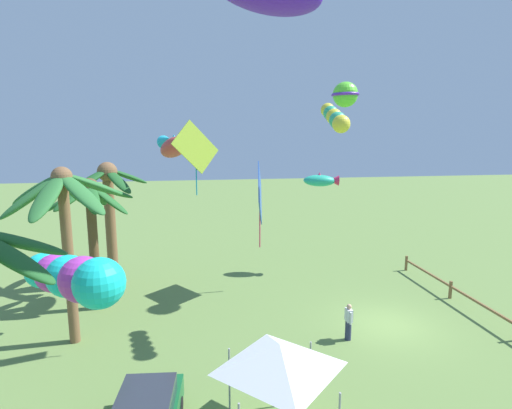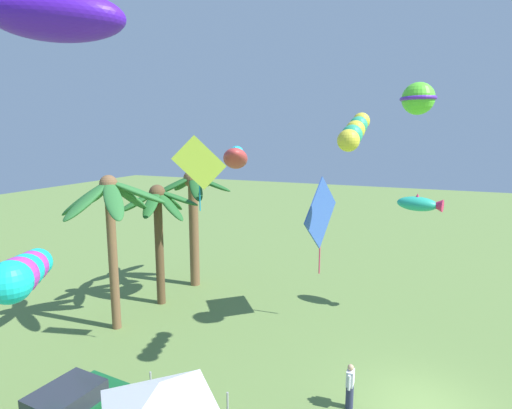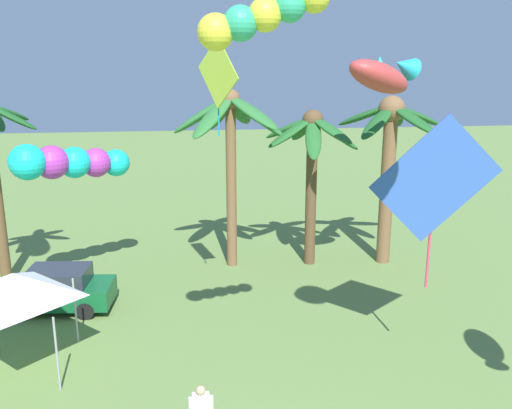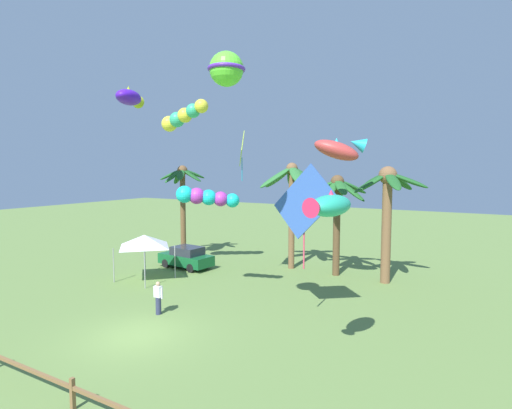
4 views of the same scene
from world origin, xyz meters
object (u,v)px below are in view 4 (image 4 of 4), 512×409
Objects in this scene: palm_tree_3 at (337,198)px; kite_fish_6 at (329,205)px; kite_fish_1 at (339,149)px; palm_tree_2 at (292,185)px; parked_car_0 at (186,257)px; kite_tube_7 at (206,197)px; kite_ball_2 at (226,69)px; kite_diamond_4 at (304,203)px; palm_tree_0 at (388,198)px; kite_fish_5 at (130,98)px; spectator_0 at (158,298)px; palm_tree_1 at (183,188)px; kite_diamond_0 at (242,149)px; kite_tube_3 at (183,116)px; festival_tent at (144,241)px.

palm_tree_3 reaches higher than kite_fish_6.
kite_fish_1 reaches higher than kite_fish_6.
parked_car_0 is (-6.42, -3.59, -5.04)m from palm_tree_2.
palm_tree_3 is 1.72× the size of kite_tube_7.
kite_ball_2 reaches higher than kite_diamond_4.
palm_tree_0 is at bearing -4.03° from palm_tree_3.
kite_fish_5 is 8.40m from kite_tube_7.
kite_fish_1 is at bearing -2.85° from parked_car_0.
kite_diamond_4 reaches higher than spectator_0.
palm_tree_1 is at bearing 135.70° from kite_ball_2.
kite_diamond_0 is 8.49m from kite_fish_5.
palm_tree_0 is 2.24× the size of kite_fish_5.
parked_car_0 is at bearing 129.47° from kite_tube_3.
kite_ball_2 reaches higher than kite_fish_6.
kite_tube_7 is at bearing -17.66° from palm_tree_1.
kite_fish_1 is at bearing 48.78° from spectator_0.
kite_tube_3 is at bearing -50.53° from parked_car_0.
parked_car_0 is at bearing 54.64° from kite_fish_5.
palm_tree_0 is 1.86× the size of kite_tube_7.
parked_car_0 is 1.06× the size of kite_tube_7.
palm_tree_0 is 12.57m from kite_fish_6.
palm_tree_1 is at bearing 162.34° from kite_tube_7.
kite_fish_1 is at bearing 10.03° from kite_fish_5.
palm_tree_1 is at bearing 109.56° from festival_tent.
parked_car_0 is at bearing 136.47° from kite_ball_2.
palm_tree_0 is 13.20m from kite_tube_3.
kite_tube_7 is (-10.68, 2.28, -3.08)m from kite_fish_1.
kite_tube_7 reaches higher than festival_tent.
festival_tent reaches higher than parked_car_0.
kite_fish_5 is (0.42, -5.53, 6.04)m from palm_tree_1.
kite_ball_2 is at bearing -43.53° from parked_car_0.
spectator_0 reaches higher than parked_car_0.
kite_fish_5 is at bearing 155.03° from festival_tent.
kite_ball_2 is at bearing -104.88° from palm_tree_0.
palm_tree_0 is 14.03m from parked_car_0.
kite_fish_1 is at bearing -70.40° from palm_tree_3.
palm_tree_2 is 1.12× the size of palm_tree_3.
palm_tree_2 is 9.84m from kite_diamond_4.
kite_tube_3 is 9.56m from kite_fish_5.
palm_tree_2 is at bearing 81.43° from kite_diamond_0.
kite_tube_3 is 8.66m from kite_fish_6.
parked_car_0 is at bearing 155.31° from kite_diamond_4.
palm_tree_1 is 7.41m from festival_tent.
kite_diamond_4 is (11.23, -1.33, 2.91)m from festival_tent.
kite_ball_2 is at bearing -90.25° from palm_tree_3.
palm_tree_2 is at bearing 88.26° from kite_tube_3.
kite_ball_2 reaches higher than parked_car_0.
parked_car_0 is 13.27m from kite_fish_1.
palm_tree_2 is 14.91m from kite_fish_6.
palm_tree_0 is at bearing 13.58° from parked_car_0.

